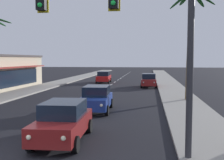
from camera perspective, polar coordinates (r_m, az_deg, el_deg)
The scene contains 9 objects.
sidewalk_right at distance 29.01m, azimuth 12.87°, elevation -2.52°, with size 3.20×110.00×0.14m, color #9E998E.
sidewalk_left at distance 31.67m, azimuth -16.52°, elevation -2.02°, with size 3.20×110.00×0.14m, color #9E998E.
lane_markings at distance 28.42m, azimuth -1.89°, elevation -2.69°, with size 4.28×86.58×0.01m.
traffic_signal_mast at distance 9.82m, azimuth -5.14°, elevation 13.65°, with size 10.56×0.41×6.96m.
sedan_lead_at_stop_bar at distance 12.03m, azimuth -10.03°, elevation -8.32°, with size 2.08×4.50×1.68m.
sedan_third_in_queue at distance 18.56m, azimuth -3.23°, elevation -3.80°, with size 2.09×4.51×1.68m.
sedan_oncoming_far at distance 40.73m, azimuth -1.71°, elevation 0.64°, with size 2.08×4.50×1.68m.
sedan_parked_nearest_kerb at distance 34.62m, azimuth 7.60°, elevation -0.05°, with size 1.96×4.45×1.68m.
palm_right_second at distance 23.85m, azimuth 15.84°, elevation 11.25°, with size 4.10×4.28×9.29m.
Camera 1 is at (5.18, -8.69, 3.47)m, focal length 44.34 mm.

